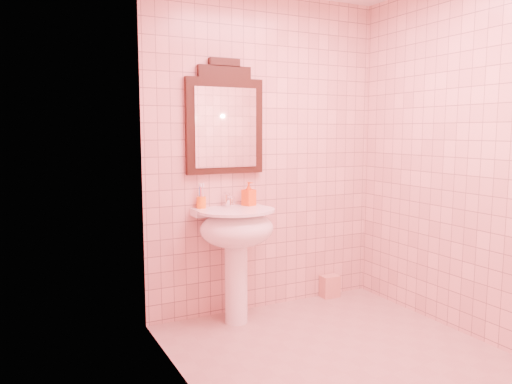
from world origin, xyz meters
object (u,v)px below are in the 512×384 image
mirror (225,121)px  towel (330,286)px  toothbrush_cup (201,202)px  pedestal_sink (236,236)px  soap_dispenser (249,194)px

mirror → towel: 1.72m
toothbrush_cup → towel: 1.43m
towel → pedestal_sink: bearing=-170.1°
soap_dispenser → towel: bearing=-16.0°
pedestal_sink → toothbrush_cup: (-0.21, 0.18, 0.25)m
toothbrush_cup → towel: (1.17, -0.01, -0.81)m
mirror → towel: (0.97, -0.03, -1.42)m
pedestal_sink → mirror: size_ratio=1.01×
pedestal_sink → towel: size_ratio=4.56×
toothbrush_cup → soap_dispenser: soap_dispenser is taller
pedestal_sink → toothbrush_cup: toothbrush_cup is taller
towel → toothbrush_cup: bearing=179.7°
toothbrush_cup → soap_dispenser: 0.38m
pedestal_sink → towel: 1.13m
mirror → towel: mirror is taller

